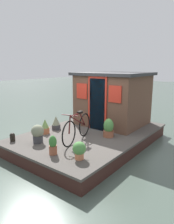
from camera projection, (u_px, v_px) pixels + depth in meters
name	position (u px, v px, depth m)	size (l,w,h in m)	color
ground_plane	(91.00, 144.00, 6.83)	(60.00, 60.00, 0.00)	#47564C
houseboat_deck	(91.00, 138.00, 6.79)	(4.88, 3.20, 0.41)	#4C4742
houseboat_cabin	(113.00, 98.00, 7.56)	(2.14, 2.38, 1.87)	brown
bicycle	(77.00, 128.00, 5.86)	(1.62, 0.54, 0.85)	black
potted_plant_fern	(56.00, 123.00, 6.99)	(0.29, 0.29, 0.46)	#38383D
potted_plant_ivy	(38.00, 133.00, 5.76)	(0.35, 0.35, 0.51)	#38383D
potted_plant_succulent	(79.00, 150.00, 4.75)	(0.31, 0.31, 0.41)	#C6754C
potted_plant_mint	(53.00, 145.00, 5.00)	(0.19, 0.19, 0.47)	#935138
potted_plant_sage	(108.00, 128.00, 6.25)	(0.31, 0.31, 0.56)	#935138
potted_plant_basil	(45.00, 127.00, 6.55)	(0.26, 0.26, 0.47)	#B2603D
mooring_bollard	(12.00, 137.00, 5.90)	(0.15, 0.15, 0.25)	black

